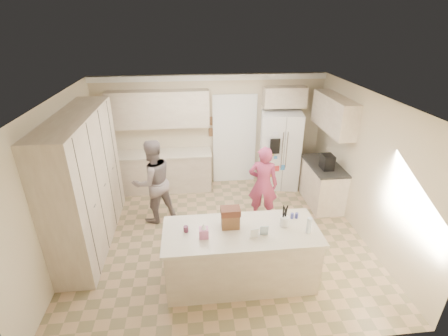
{
  "coord_description": "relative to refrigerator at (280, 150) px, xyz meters",
  "views": [
    {
      "loc": [
        -0.46,
        -4.92,
        3.75
      ],
      "look_at": [
        0.1,
        0.35,
        1.25
      ],
      "focal_mm": 26.0,
      "sensor_mm": 36.0,
      "label": 1
    }
  ],
  "objects": [
    {
      "name": "floor",
      "position": [
        -1.57,
        -1.92,
        -0.91
      ],
      "size": [
        5.2,
        4.6,
        0.02
      ],
      "primitive_type": "cube",
      "color": "tan",
      "rests_on": "ground"
    },
    {
      "name": "ceiling",
      "position": [
        -1.57,
        -1.92,
        1.71
      ],
      "size": [
        5.2,
        4.6,
        0.02
      ],
      "primitive_type": "cube",
      "color": "white",
      "rests_on": "wall_back"
    },
    {
      "name": "wall_back",
      "position": [
        -1.57,
        0.39,
        0.4
      ],
      "size": [
        5.2,
        0.02,
        2.6
      ],
      "primitive_type": "cube",
      "color": "beige",
      "rests_on": "ground"
    },
    {
      "name": "wall_front",
      "position": [
        -1.57,
        -4.23,
        0.4
      ],
      "size": [
        5.2,
        0.02,
        2.6
      ],
      "primitive_type": "cube",
      "color": "beige",
      "rests_on": "ground"
    },
    {
      "name": "wall_left",
      "position": [
        -4.18,
        -1.92,
        0.4
      ],
      "size": [
        0.02,
        4.6,
        2.6
      ],
      "primitive_type": "cube",
      "color": "beige",
      "rests_on": "ground"
    },
    {
      "name": "wall_right",
      "position": [
        1.04,
        -1.92,
        0.4
      ],
      "size": [
        0.02,
        4.6,
        2.6
      ],
      "primitive_type": "cube",
      "color": "beige",
      "rests_on": "ground"
    },
    {
      "name": "crown_back",
      "position": [
        -1.57,
        0.34,
        1.63
      ],
      "size": [
        5.2,
        0.08,
        0.12
      ],
      "primitive_type": "cube",
      "color": "white",
      "rests_on": "wall_back"
    },
    {
      "name": "pantry_bank",
      "position": [
        -3.87,
        -1.72,
        0.28
      ],
      "size": [
        0.6,
        2.6,
        2.35
      ],
      "primitive_type": "cube",
      "color": "beige",
      "rests_on": "floor"
    },
    {
      "name": "back_base_cab",
      "position": [
        -2.72,
        0.08,
        -0.46
      ],
      "size": [
        2.2,
        0.6,
        0.88
      ],
      "primitive_type": "cube",
      "color": "beige",
      "rests_on": "floor"
    },
    {
      "name": "back_countertop",
      "position": [
        -2.72,
        0.07,
        0.0
      ],
      "size": [
        2.24,
        0.63,
        0.04
      ],
      "primitive_type": "cube",
      "color": "beige",
      "rests_on": "back_base_cab"
    },
    {
      "name": "back_upper_cab",
      "position": [
        -2.72,
        0.21,
        1.0
      ],
      "size": [
        2.2,
        0.35,
        0.8
      ],
      "primitive_type": "cube",
      "color": "beige",
      "rests_on": "wall_back"
    },
    {
      "name": "doorway_opening",
      "position": [
        -1.02,
        0.36,
        0.15
      ],
      "size": [
        0.9,
        0.06,
        2.1
      ],
      "primitive_type": "cube",
      "color": "black",
      "rests_on": "floor"
    },
    {
      "name": "doorway_casing",
      "position": [
        -1.02,
        0.33,
        0.15
      ],
      "size": [
        1.02,
        0.03,
        2.22
      ],
      "primitive_type": "cube",
      "color": "white",
      "rests_on": "floor"
    },
    {
      "name": "wall_frame_upper",
      "position": [
        -1.55,
        0.35,
        0.65
      ],
      "size": [
        0.15,
        0.02,
        0.2
      ],
      "primitive_type": "cube",
      "color": "brown",
      "rests_on": "wall_back"
    },
    {
      "name": "wall_frame_lower",
      "position": [
        -1.55,
        0.35,
        0.38
      ],
      "size": [
        0.15,
        0.02,
        0.2
      ],
      "primitive_type": "cube",
      "color": "brown",
      "rests_on": "wall_back"
    },
    {
      "name": "refrigerator",
      "position": [
        0.0,
        0.0,
        0.0
      ],
      "size": [
        1.01,
        0.85,
        1.8
      ],
      "primitive_type": "cube",
      "rotation": [
        0.0,
        0.0,
        -0.18
      ],
      "color": "white",
      "rests_on": "floor"
    },
    {
      "name": "fridge_seam",
      "position": [
        0.0,
        -0.35,
        0.0
      ],
      "size": [
        0.02,
        0.02,
        1.78
      ],
      "primitive_type": "cube",
      "color": "gray",
      "rests_on": "refrigerator"
    },
    {
      "name": "fridge_dispenser",
      "position": [
        -0.22,
        -0.37,
        0.25
      ],
      "size": [
        0.22,
        0.03,
        0.35
      ],
      "primitive_type": "cube",
      "color": "black",
      "rests_on": "refrigerator"
    },
    {
      "name": "fridge_handle_l",
      "position": [
        -0.05,
        -0.37,
        0.15
      ],
      "size": [
        0.02,
        0.02,
        0.85
      ],
      "primitive_type": "cylinder",
      "color": "silver",
      "rests_on": "refrigerator"
    },
    {
      "name": "fridge_handle_r",
      "position": [
        0.05,
        -0.37,
        0.15
      ],
      "size": [
        0.02,
        0.02,
        0.85
      ],
      "primitive_type": "cylinder",
      "color": "silver",
      "rests_on": "refrigerator"
    },
    {
      "name": "over_fridge_cab",
      "position": [
        0.08,
        0.21,
        1.2
      ],
      "size": [
        0.95,
        0.35,
        0.45
      ],
      "primitive_type": "cube",
      "color": "beige",
      "rests_on": "wall_back"
    },
    {
      "name": "right_base_cab",
      "position": [
        0.73,
        -0.92,
        -0.46
      ],
      "size": [
        0.6,
        1.2,
        0.88
      ],
      "primitive_type": "cube",
      "color": "beige",
      "rests_on": "floor"
    },
    {
      "name": "right_countertop",
      "position": [
        0.72,
        -0.92,
        0.0
      ],
      "size": [
        0.63,
        1.24,
        0.04
      ],
      "primitive_type": "cube",
      "color": "#2D2B28",
      "rests_on": "right_base_cab"
    },
    {
      "name": "right_upper_cab",
      "position": [
        0.85,
        -0.72,
        1.05
      ],
      "size": [
        0.35,
        1.5,
        0.7
      ],
      "primitive_type": "cube",
      "color": "beige",
      "rests_on": "wall_right"
    },
    {
      "name": "coffee_maker",
      "position": [
        0.68,
        -1.12,
        0.17
      ],
      "size": [
        0.22,
        0.28,
        0.3
      ],
      "primitive_type": "cube",
      "color": "black",
      "rests_on": "right_countertop"
    },
    {
      "name": "island_base",
      "position": [
        -1.37,
        -3.02,
        -0.46
      ],
      "size": [
        2.2,
        0.9,
        0.88
      ],
      "primitive_type": "cube",
      "color": "beige",
      "rests_on": "floor"
    },
    {
      "name": "island_top",
      "position": [
        -1.37,
        -3.02,
        0.0
      ],
      "size": [
        2.28,
        0.96,
        0.05
      ],
      "primitive_type": "cube",
      "color": "beige",
      "rests_on": "island_base"
    },
    {
      "name": "utensil_crock",
      "position": [
        -0.72,
        -2.97,
        0.1
      ],
      "size": [
        0.13,
        0.13,
        0.15
      ],
      "primitive_type": "cylinder",
      "color": "white",
      "rests_on": "island_top"
    },
    {
      "name": "tissue_box",
      "position": [
        -1.92,
        -3.12,
        0.1
      ],
      "size": [
        0.13,
        0.13,
        0.14
      ],
      "primitive_type": "cube",
      "color": "#CA6B9A",
      "rests_on": "island_top"
    },
    {
      "name": "tissue_plume",
      "position": [
        -1.92,
        -3.12,
        0.2
      ],
      "size": [
        0.08,
        0.08,
        0.08
      ],
      "primitive_type": "cone",
      "color": "white",
      "rests_on": "tissue_box"
    },
    {
      "name": "dollhouse_body",
      "position": [
        -1.52,
        -2.92,
        0.14
      ],
      "size": [
        0.26,
        0.18,
        0.22
      ],
      "primitive_type": "cube",
      "color": "brown",
      "rests_on": "island_top"
    },
    {
      "name": "dollhouse_roof",
      "position": [
        -1.52,
        -2.92,
        0.3
      ],
      "size": [
        0.28,
        0.2,
        0.1
      ],
      "primitive_type": "cube",
      "color": "#592D1E",
      "rests_on": "dollhouse_body"
    },
    {
      "name": "jam_jar",
      "position": [
        -2.17,
        -2.97,
        0.07
      ],
      "size": [
        0.07,
        0.07,
        0.09
      ],
      "primitive_type": "cylinder",
      "color": "#59263F",
      "rests_on": "island_top"
    },
    {
      "name": "greeting_card_a",
      "position": [
        -1.22,
        -3.22,
        0.11
      ],
      "size": [
        0.12,
        0.06,
        0.16
      ],
      "primitive_type": "cube",
      "rotation": [
        0.15,
        0.0,
        0.2
      ],
      "color": "white",
      "rests_on": "island_top"
    },
    {
      "name": "greeting_card_b",
      "position": [
        -1.07,
        -3.17,
        0.11
      ],
      "size": [
        0.12,
        0.05,
        0.16
      ],
      "primitive_type": "cube",
      "rotation": [
        0.15,
        0.0,
        -0.1
      ],
      "color": "silver",
      "rests_on": "island_top"
    },
    {
      "name": "water_bottle",
      "position": [
        -0.42,
        -3.17,
        0.14
      ],
      "size": [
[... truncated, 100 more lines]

